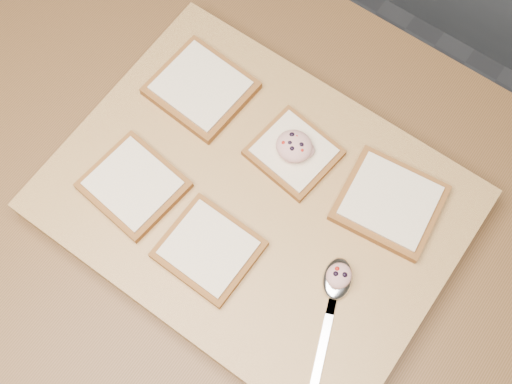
# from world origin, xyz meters

# --- Properties ---
(ground) EXTENTS (4.00, 4.00, 0.00)m
(ground) POSITION_xyz_m (0.00, 0.00, 0.00)
(ground) COLOR #515459
(ground) RESTS_ON ground
(island_counter) EXTENTS (2.00, 0.80, 0.90)m
(island_counter) POSITION_xyz_m (0.00, 0.00, 0.45)
(island_counter) COLOR slate
(island_counter) RESTS_ON ground
(cutting_board) EXTENTS (0.54, 0.41, 0.04)m
(cutting_board) POSITION_xyz_m (-0.07, 0.02, 0.92)
(cutting_board) COLOR tan
(cutting_board) RESTS_ON island_counter
(bread_far_left) EXTENTS (0.14, 0.13, 0.02)m
(bread_far_left) POSITION_xyz_m (-0.24, 0.11, 0.95)
(bread_far_left) COLOR brown
(bread_far_left) RESTS_ON cutting_board
(bread_far_center) EXTENTS (0.12, 0.11, 0.02)m
(bread_far_center) POSITION_xyz_m (-0.07, 0.10, 0.95)
(bread_far_center) COLOR brown
(bread_far_center) RESTS_ON cutting_board
(bread_far_right) EXTENTS (0.14, 0.13, 0.02)m
(bread_far_right) POSITION_xyz_m (0.08, 0.11, 0.95)
(bread_far_right) COLOR brown
(bread_far_right) RESTS_ON cutting_board
(bread_near_left) EXTENTS (0.13, 0.12, 0.02)m
(bread_near_left) POSITION_xyz_m (-0.22, -0.07, 0.95)
(bread_near_left) COLOR brown
(bread_near_left) RESTS_ON cutting_board
(bread_near_center) EXTENTS (0.12, 0.11, 0.02)m
(bread_near_center) POSITION_xyz_m (-0.08, -0.08, 0.95)
(bread_near_center) COLOR brown
(bread_near_center) RESTS_ON cutting_board
(tuna_salad_dollop) EXTENTS (0.05, 0.05, 0.02)m
(tuna_salad_dollop) POSITION_xyz_m (-0.07, 0.10, 0.97)
(tuna_salad_dollop) COLOR #DB948C
(tuna_salad_dollop) RESTS_ON bread_far_center
(spoon) EXTENTS (0.09, 0.19, 0.01)m
(spoon) POSITION_xyz_m (0.08, -0.03, 0.95)
(spoon) COLOR silver
(spoon) RESTS_ON cutting_board
(spoon_salad) EXTENTS (0.03, 0.04, 0.02)m
(spoon_salad) POSITION_xyz_m (0.08, -0.02, 0.97)
(spoon_salad) COLOR #DB948C
(spoon_salad) RESTS_ON spoon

